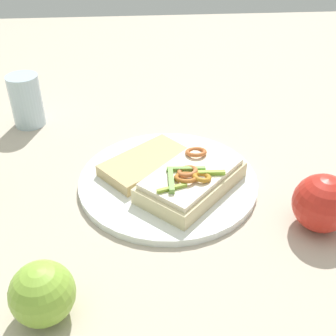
{
  "coord_description": "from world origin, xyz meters",
  "views": [
    {
      "loc": [
        0.04,
        0.56,
        0.43
      ],
      "look_at": [
        0.0,
        0.0,
        0.03
      ],
      "focal_mm": 45.73,
      "sensor_mm": 36.0,
      "label": 1
    }
  ],
  "objects_px": {
    "bread_slice_side": "(146,163)",
    "drinking_glass": "(26,101)",
    "sandwich": "(191,180)",
    "apple_2": "(42,293)",
    "plate": "(168,181)",
    "apple_0": "(322,203)"
  },
  "relations": [
    {
      "from": "plate",
      "to": "drinking_glass",
      "type": "xyz_separation_m",
      "value": [
        0.26,
        -0.23,
        0.05
      ]
    },
    {
      "from": "bread_slice_side",
      "to": "apple_0",
      "type": "bearing_deg",
      "value": 109.44
    },
    {
      "from": "plate",
      "to": "apple_0",
      "type": "xyz_separation_m",
      "value": [
        -0.21,
        0.12,
        0.04
      ]
    },
    {
      "from": "apple_2",
      "to": "drinking_glass",
      "type": "height_order",
      "value": "drinking_glass"
    },
    {
      "from": "plate",
      "to": "apple_2",
      "type": "xyz_separation_m",
      "value": [
        0.16,
        0.24,
        0.03
      ]
    },
    {
      "from": "bread_slice_side",
      "to": "sandwich",
      "type": "bearing_deg",
      "value": 97.91
    },
    {
      "from": "bread_slice_side",
      "to": "drinking_glass",
      "type": "xyz_separation_m",
      "value": [
        0.23,
        -0.19,
        0.03
      ]
    },
    {
      "from": "apple_0",
      "to": "plate",
      "type": "bearing_deg",
      "value": -29.35
    },
    {
      "from": "sandwich",
      "to": "drinking_glass",
      "type": "bearing_deg",
      "value": -87.96
    },
    {
      "from": "plate",
      "to": "apple_0",
      "type": "height_order",
      "value": "apple_0"
    },
    {
      "from": "sandwich",
      "to": "drinking_glass",
      "type": "height_order",
      "value": "drinking_glass"
    },
    {
      "from": "drinking_glass",
      "to": "bread_slice_side",
      "type": "bearing_deg",
      "value": 139.8
    },
    {
      "from": "plate",
      "to": "apple_2",
      "type": "distance_m",
      "value": 0.29
    },
    {
      "from": "sandwich",
      "to": "apple_0",
      "type": "bearing_deg",
      "value": 106.89
    },
    {
      "from": "plate",
      "to": "bread_slice_side",
      "type": "height_order",
      "value": "bread_slice_side"
    },
    {
      "from": "bread_slice_side",
      "to": "drinking_glass",
      "type": "distance_m",
      "value": 0.3
    },
    {
      "from": "bread_slice_side",
      "to": "apple_0",
      "type": "xyz_separation_m",
      "value": [
        -0.24,
        0.15,
        0.02
      ]
    },
    {
      "from": "apple_2",
      "to": "drinking_glass",
      "type": "xyz_separation_m",
      "value": [
        0.1,
        -0.47,
        0.01
      ]
    },
    {
      "from": "sandwich",
      "to": "apple_0",
      "type": "xyz_separation_m",
      "value": [
        -0.17,
        0.09,
        0.01
      ]
    },
    {
      "from": "bread_slice_side",
      "to": "apple_2",
      "type": "xyz_separation_m",
      "value": [
        0.13,
        0.27,
        0.02
      ]
    },
    {
      "from": "apple_0",
      "to": "apple_2",
      "type": "bearing_deg",
      "value": 18.59
    },
    {
      "from": "sandwich",
      "to": "apple_2",
      "type": "height_order",
      "value": "apple_2"
    }
  ]
}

